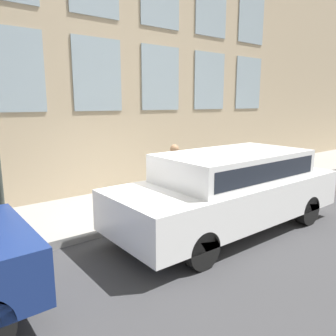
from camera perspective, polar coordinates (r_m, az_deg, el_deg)
ground_plane at (r=7.62m, az=-2.31°, el=-9.50°), size 80.00×80.00×0.00m
sidewalk at (r=8.63m, az=-7.42°, el=-6.46°), size 2.61×60.00×0.18m
building_facade at (r=9.68m, az=-12.90°, el=21.95°), size 0.33×40.00×9.08m
fire_hydrant at (r=8.01m, az=-1.22°, el=-3.93°), size 0.29×0.42×0.83m
person at (r=8.65m, az=1.13°, el=0.29°), size 0.35×0.23×1.46m
parked_truck_white_near at (r=7.10m, az=10.83°, el=-3.06°), size 2.01×5.30×1.69m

